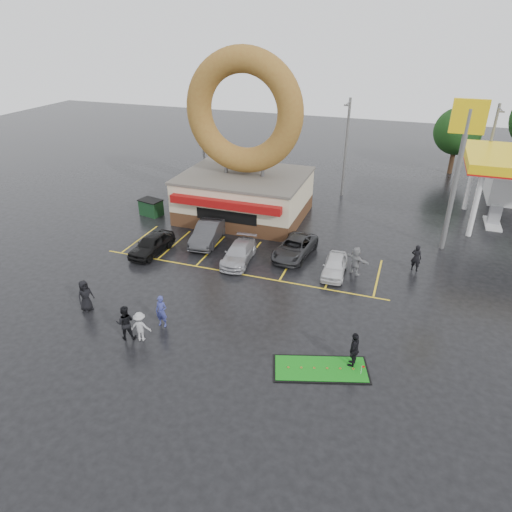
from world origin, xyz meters
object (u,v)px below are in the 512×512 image
(streetlight_left, at_px, (202,137))
(car_white, at_px, (335,266))
(car_dgrey, at_px, (208,233))
(streetlight_mid, at_px, (346,146))
(person_cameraman, at_px, (354,350))
(car_silver, at_px, (239,253))
(dumpster, at_px, (151,208))
(shell_sign, at_px, (462,149))
(donut_shop, at_px, (244,165))
(streetlight_right, at_px, (488,155))
(car_grey, at_px, (295,248))
(person_blue, at_px, (161,311))
(putting_green, at_px, (321,369))
(car_black, at_px, (152,244))

(streetlight_left, xyz_separation_m, car_white, (16.19, -14.42, -4.17))
(car_dgrey, relative_size, car_white, 1.32)
(streetlight_mid, relative_size, person_cameraman, 4.67)
(streetlight_mid, relative_size, car_silver, 2.07)
(car_white, distance_m, dumpster, 17.60)
(shell_sign, bearing_deg, person_cameraman, -105.69)
(donut_shop, relative_size, streetlight_mid, 1.50)
(streetlight_left, xyz_separation_m, streetlight_right, (26.00, 2.00, 0.00))
(car_silver, bearing_deg, car_grey, 26.56)
(person_blue, bearing_deg, putting_green, -3.60)
(shell_sign, height_order, car_black, shell_sign)
(car_black, bearing_deg, streetlight_mid, 62.03)
(shell_sign, xyz_separation_m, putting_green, (-5.67, -16.01, -7.34))
(streetlight_left, bearing_deg, person_cameraman, -50.97)
(car_dgrey, distance_m, car_silver, 3.94)
(streetlight_right, bearing_deg, shell_sign, -106.83)
(car_dgrey, relative_size, car_grey, 1.01)
(donut_shop, height_order, putting_green, donut_shop)
(shell_sign, distance_m, car_white, 11.59)
(streetlight_left, distance_m, person_cameraman, 29.99)
(car_dgrey, relative_size, person_blue, 2.56)
(car_black, distance_m, dumpster, 7.43)
(car_dgrey, height_order, car_grey, car_dgrey)
(car_dgrey, height_order, car_white, car_dgrey)
(shell_sign, height_order, streetlight_left, shell_sign)
(donut_shop, distance_m, dumpster, 8.92)
(streetlight_left, bearing_deg, car_black, -78.62)
(donut_shop, xyz_separation_m, dumpster, (-7.68, -2.44, -3.81))
(car_silver, height_order, person_cameraman, person_cameraman)
(person_blue, xyz_separation_m, person_cameraman, (10.43, 0.17, 0.03))
(streetlight_right, xyz_separation_m, person_blue, (-17.70, -25.29, -3.85))
(car_white, bearing_deg, dumpster, 160.84)
(streetlight_left, xyz_separation_m, person_blue, (8.30, -23.29, -3.85))
(car_black, xyz_separation_m, car_dgrey, (3.07, 3.04, 0.08))
(shell_sign, distance_m, putting_green, 18.50)
(dumpster, bearing_deg, person_cameraman, -22.44)
(streetlight_mid, bearing_deg, dumpster, -144.72)
(donut_shop, relative_size, streetlight_left, 1.50)
(car_white, height_order, person_cameraman, person_cameraman)
(streetlight_right, bearing_deg, car_silver, -134.33)
(car_grey, bearing_deg, streetlight_mid, 92.57)
(streetlight_left, distance_m, streetlight_mid, 14.04)
(streetlight_left, relative_size, person_blue, 4.82)
(donut_shop, xyz_separation_m, car_dgrey, (-0.76, -5.76, -3.68))
(streetlight_right, bearing_deg, person_cameraman, -106.14)
(person_cameraman, bearing_deg, person_blue, -81.51)
(shell_sign, xyz_separation_m, person_blue, (-14.70, -15.37, -6.44))
(shell_sign, bearing_deg, person_blue, -133.72)
(shell_sign, xyz_separation_m, car_black, (-19.83, -7.83, -6.67))
(car_grey, bearing_deg, shell_sign, 32.56)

